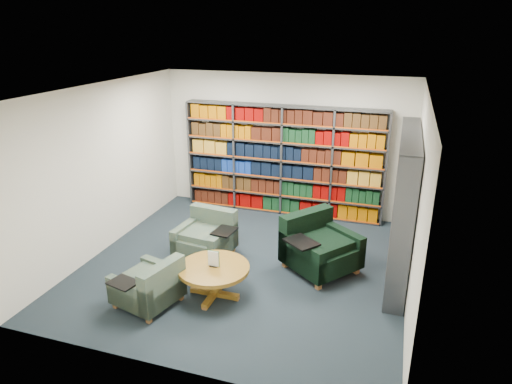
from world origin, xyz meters
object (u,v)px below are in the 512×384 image
(chair_teal_left, at_px, (208,237))
(chair_teal_front, at_px, (151,288))
(coffee_table, at_px, (214,273))
(chair_green_right, at_px, (317,248))

(chair_teal_left, height_order, chair_teal_front, chair_teal_left)
(chair_teal_left, relative_size, chair_teal_front, 1.04)
(chair_teal_left, relative_size, coffee_table, 1.02)
(chair_teal_left, bearing_deg, chair_teal_front, -94.56)
(coffee_table, bearing_deg, chair_teal_left, 117.65)
(coffee_table, bearing_deg, chair_teal_front, -146.88)
(chair_teal_front, bearing_deg, coffee_table, 33.12)
(chair_green_right, bearing_deg, chair_teal_left, -176.71)
(chair_green_right, height_order, chair_teal_front, chair_green_right)
(chair_teal_front, bearing_deg, chair_green_right, 41.39)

